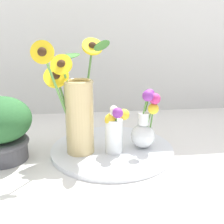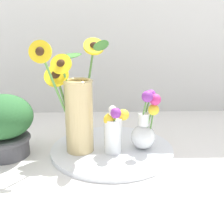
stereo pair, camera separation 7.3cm
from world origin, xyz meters
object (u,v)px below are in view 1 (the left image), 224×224
object	(u,v)px
vase_bulb_right	(145,126)
potted_plant	(1,128)
serving_tray	(112,149)
vase_small_center	(115,129)
mason_jar_sunflowers	(78,109)

from	to	relation	value
vase_bulb_right	potted_plant	size ratio (longest dim) A/B	1.00
serving_tray	vase_small_center	xyz separation A→B (m)	(0.00, -0.04, 0.09)
vase_bulb_right	vase_small_center	bearing A→B (deg)	-166.28
mason_jar_sunflowers	potted_plant	distance (m)	0.25
vase_small_center	potted_plant	size ratio (longest dim) A/B	0.77
mason_jar_sunflowers	vase_small_center	distance (m)	0.14
vase_bulb_right	potted_plant	bearing A→B (deg)	-178.47
mason_jar_sunflowers	serving_tray	bearing A→B (deg)	11.52
vase_small_center	serving_tray	bearing A→B (deg)	95.21
serving_tray	potted_plant	world-z (taller)	potted_plant
potted_plant	vase_bulb_right	bearing A→B (deg)	1.53
vase_small_center	vase_bulb_right	xyz separation A→B (m)	(0.11, 0.03, -0.00)
vase_small_center	vase_bulb_right	distance (m)	0.11
vase_small_center	potted_plant	xyz separation A→B (m)	(-0.36, 0.01, 0.01)
serving_tray	vase_small_center	size ratio (longest dim) A/B	2.60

